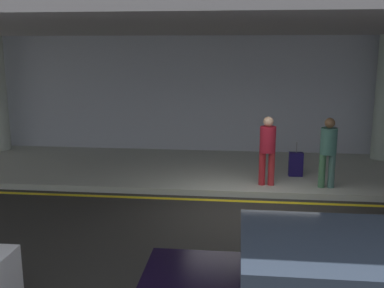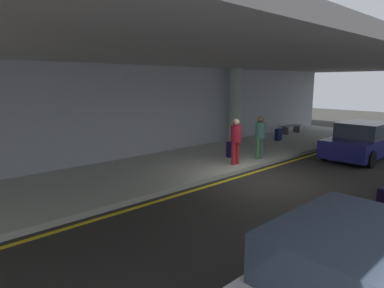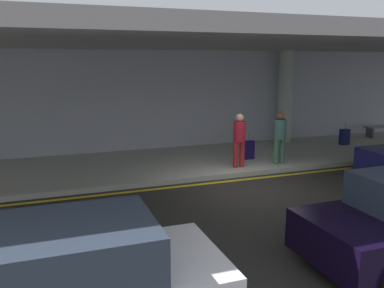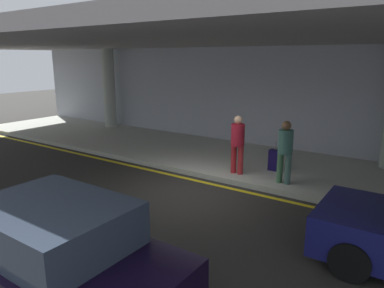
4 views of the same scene
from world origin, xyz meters
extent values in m
plane|color=#292825|center=(0.00, 0.00, 0.00)|extent=(60.00, 60.00, 0.00)
cube|color=#AFB2A5|center=(0.00, 3.10, 0.07)|extent=(26.00, 4.20, 0.15)
cube|color=yellow|center=(0.00, 0.74, 0.00)|extent=(26.00, 0.14, 0.01)
cylinder|color=#AEB6A9|center=(-8.00, 4.65, 1.97)|extent=(0.57, 0.57, 3.65)
cube|color=#9B9493|center=(0.00, 2.60, 3.95)|extent=(28.00, 13.20, 0.30)
cube|color=#A9ADB8|center=(0.00, 5.35, 1.90)|extent=(26.00, 0.30, 3.80)
cylinder|color=black|center=(4.15, -0.07, 0.32)|extent=(0.64, 0.22, 0.64)
cylinder|color=black|center=(4.15, -1.77, 0.32)|extent=(0.64, 0.22, 0.64)
cube|color=black|center=(0.75, -4.65, 0.55)|extent=(4.10, 1.80, 0.70)
cube|color=#2D3847|center=(0.85, -4.65, 1.20)|extent=(2.10, 1.60, 0.60)
cylinder|color=black|center=(2.10, -3.80, 0.32)|extent=(0.64, 0.22, 0.64)
cylinder|color=black|center=(-0.60, -3.80, 0.32)|extent=(0.64, 0.22, 0.64)
cylinder|color=#AB1F25|center=(0.33, 1.58, 0.56)|extent=(0.16, 0.16, 0.82)
cylinder|color=#A72528|center=(0.55, 1.58, 0.56)|extent=(0.16, 0.16, 0.82)
cylinder|color=maroon|center=(0.44, 1.58, 1.28)|extent=(0.38, 0.38, 0.62)
sphere|color=tan|center=(0.44, 1.58, 1.71)|extent=(0.24, 0.24, 0.24)
cylinder|color=#3E6C47|center=(1.74, 1.53, 0.56)|extent=(0.16, 0.16, 0.82)
cylinder|color=#40645B|center=(1.96, 1.53, 0.56)|extent=(0.16, 0.16, 0.82)
cylinder|color=#376155|center=(1.85, 1.53, 1.28)|extent=(0.38, 0.38, 0.62)
sphere|color=brown|center=(1.85, 1.53, 1.71)|extent=(0.24, 0.24, 0.24)
cube|color=#160F47|center=(1.24, 2.47, 0.46)|extent=(0.36, 0.22, 0.62)
cylinder|color=slate|center=(1.24, 2.47, 0.91)|extent=(0.02, 0.02, 0.28)
camera|label=1|loc=(-0.24, -9.00, 3.40)|focal=41.88mm
camera|label=2|loc=(-8.76, -6.02, 3.12)|focal=30.93mm
camera|label=3|loc=(-5.14, -9.53, 3.40)|focal=38.23mm
camera|label=4|loc=(4.94, -7.27, 3.40)|focal=33.55mm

